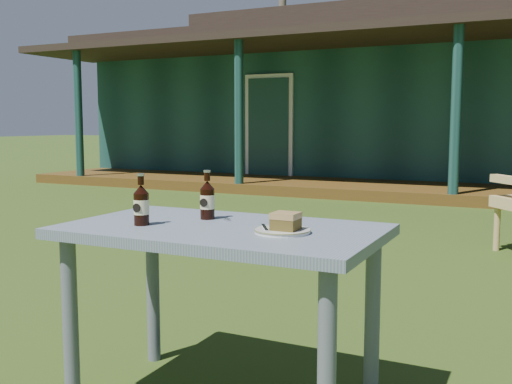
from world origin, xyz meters
The scene contains 10 objects.
ground centered at (0.00, 0.00, 0.00)m, with size 80.00×80.00×0.00m, color #334916.
pavilion centered at (0.00, 9.39, 1.61)m, with size 15.80×8.30×3.45m.
tree_left centered at (-8.00, 17.50, 5.25)m, with size 0.28×0.28×10.50m, color brown.
cafe_table centered at (0.00, -1.60, 0.62)m, with size 1.20×0.70×0.72m.
plate centered at (0.26, -1.63, 0.73)m, with size 0.20×0.20×0.01m.
cake_slice centered at (0.28, -1.64, 0.77)m, with size 0.09×0.09×0.06m.
fork centered at (0.20, -1.64, 0.74)m, with size 0.01×0.14×0.00m, color silver.
cola_bottle_near centered at (-0.14, -1.48, 0.80)m, with size 0.06×0.06×0.20m.
cola_bottle_far centered at (-0.29, -1.71, 0.80)m, with size 0.06×0.06×0.20m.
bottle_cap centered at (-0.04, -1.48, 0.72)m, with size 0.03×0.03×0.01m, color silver.
Camera 1 is at (1.10, -3.57, 1.11)m, focal length 42.00 mm.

